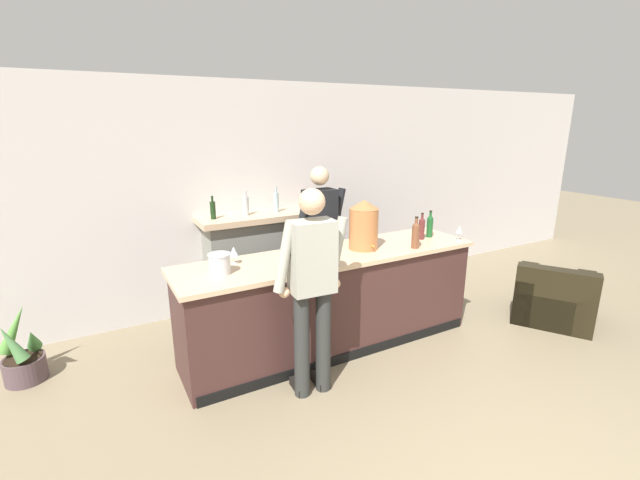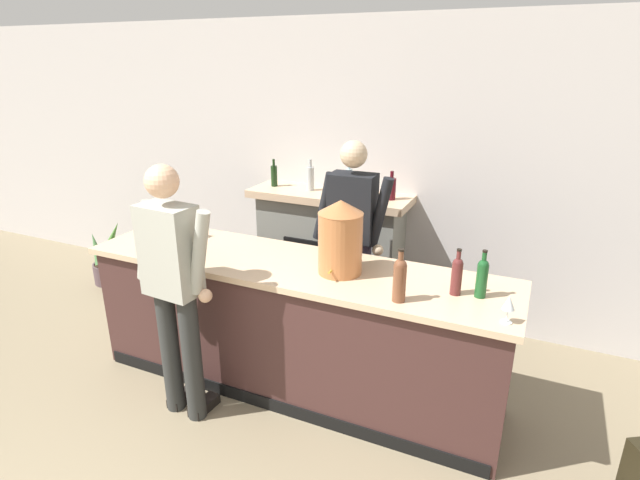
# 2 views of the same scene
# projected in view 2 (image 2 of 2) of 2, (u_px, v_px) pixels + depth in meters

# --- Properties ---
(wall_back_panel) EXTENTS (12.00, 0.07, 2.75)m
(wall_back_panel) POSITION_uv_depth(u_px,v_px,m) (371.00, 172.00, 4.69)
(wall_back_panel) COLOR beige
(wall_back_panel) RESTS_ON ground_plane
(bar_counter) EXTENTS (3.13, 0.78, 1.01)m
(bar_counter) POSITION_uv_depth(u_px,v_px,m) (294.00, 326.00, 3.72)
(bar_counter) COLOR #3F2523
(bar_counter) RESTS_ON ground_plane
(fireplace_stone) EXTENTS (1.53, 0.52, 1.53)m
(fireplace_stone) POSITION_uv_depth(u_px,v_px,m) (330.00, 252.00, 4.85)
(fireplace_stone) COLOR gray
(fireplace_stone) RESTS_ON ground_plane
(potted_plant_corner) EXTENTS (0.38, 0.43, 0.69)m
(potted_plant_corner) POSITION_uv_depth(u_px,v_px,m) (109.00, 262.00, 5.59)
(potted_plant_corner) COLOR #524044
(potted_plant_corner) RESTS_ON ground_plane
(person_customer) EXTENTS (0.66, 0.32, 1.79)m
(person_customer) POSITION_uv_depth(u_px,v_px,m) (174.00, 285.00, 3.25)
(person_customer) COLOR #2B2D2B
(person_customer) RESTS_ON ground_plane
(person_bartender) EXTENTS (0.66, 0.31, 1.81)m
(person_bartender) POSITION_uv_depth(u_px,v_px,m) (352.00, 241.00, 4.00)
(person_bartender) COLOR #38334A
(person_bartender) RESTS_ON ground_plane
(copper_dispenser) EXTENTS (0.30, 0.34, 0.51)m
(copper_dispenser) POSITION_uv_depth(u_px,v_px,m) (340.00, 237.00, 3.31)
(copper_dispenser) COLOR #B26B3C
(copper_dispenser) RESTS_ON bar_counter
(ice_bucket_steel) EXTENTS (0.20, 0.20, 0.18)m
(ice_bucket_steel) POSITION_uv_depth(u_px,v_px,m) (163.00, 231.00, 3.94)
(ice_bucket_steel) COLOR silver
(ice_bucket_steel) RESTS_ON bar_counter
(wine_bottle_port_short) EXTENTS (0.08, 0.08, 0.33)m
(wine_bottle_port_short) POSITION_uv_depth(u_px,v_px,m) (400.00, 278.00, 2.95)
(wine_bottle_port_short) COLOR brown
(wine_bottle_port_short) RESTS_ON bar_counter
(wine_bottle_cabernet_heavy) EXTENTS (0.07, 0.07, 0.30)m
(wine_bottle_cabernet_heavy) POSITION_uv_depth(u_px,v_px,m) (482.00, 276.00, 3.01)
(wine_bottle_cabernet_heavy) COLOR #194E23
(wine_bottle_cabernet_heavy) RESTS_ON bar_counter
(wine_bottle_riesling_slim) EXTENTS (0.07, 0.07, 0.30)m
(wine_bottle_riesling_slim) POSITION_uv_depth(u_px,v_px,m) (457.00, 274.00, 3.04)
(wine_bottle_riesling_slim) COLOR #592524
(wine_bottle_riesling_slim) RESTS_ON bar_counter
(wine_glass_back_row) EXTENTS (0.07, 0.07, 0.16)m
(wine_glass_back_row) POSITION_uv_depth(u_px,v_px,m) (509.00, 304.00, 2.71)
(wine_glass_back_row) COLOR silver
(wine_glass_back_row) RESTS_ON bar_counter
(wine_glass_near_bucket) EXTENTS (0.09, 0.09, 0.16)m
(wine_glass_near_bucket) POSITION_uv_depth(u_px,v_px,m) (198.00, 224.00, 4.03)
(wine_glass_near_bucket) COLOR silver
(wine_glass_near_bucket) RESTS_ON bar_counter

